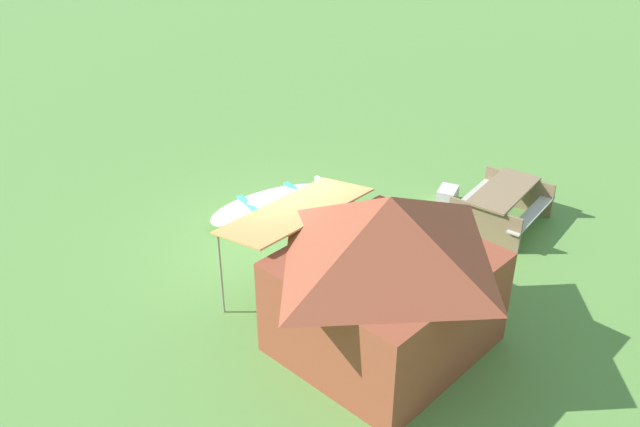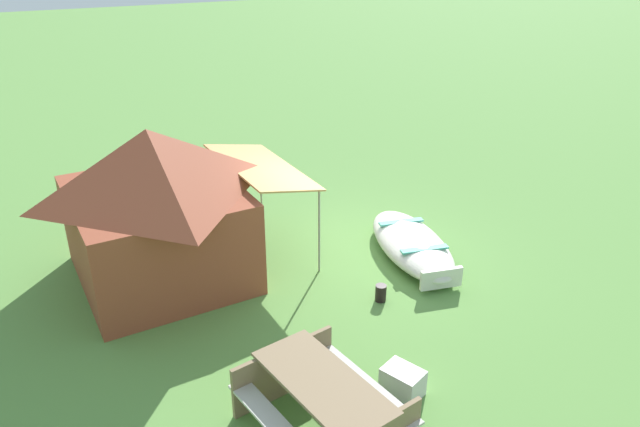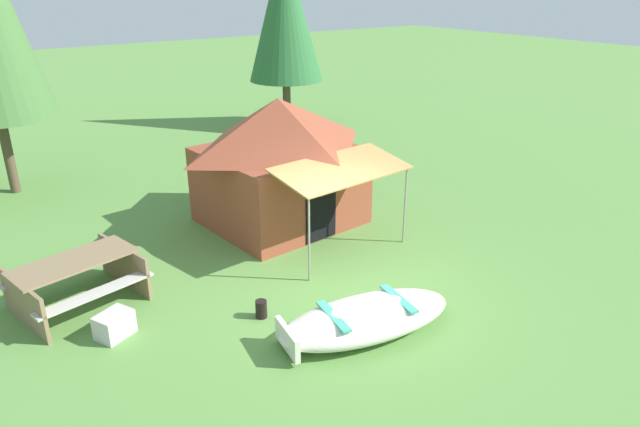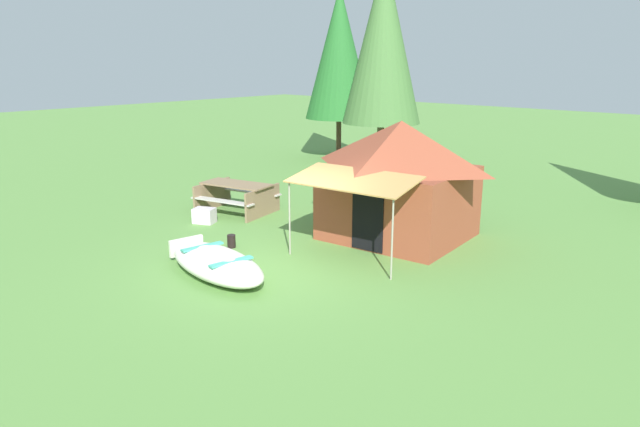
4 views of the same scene
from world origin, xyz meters
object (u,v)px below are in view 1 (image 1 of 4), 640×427
object	(u,v)px
beached_rowboat	(273,205)
picnic_table	(502,202)
canvas_cabin_tent	(386,272)
cooler_box	(447,196)
fuel_can	(352,215)

from	to	relation	value
beached_rowboat	picnic_table	size ratio (longest dim) A/B	1.35
beached_rowboat	picnic_table	world-z (taller)	picnic_table
canvas_cabin_tent	cooler_box	world-z (taller)	canvas_cabin_tent
beached_rowboat	fuel_can	bearing A→B (deg)	130.46
beached_rowboat	cooler_box	size ratio (longest dim) A/B	5.68
cooler_box	fuel_can	distance (m)	2.19
picnic_table	fuel_can	distance (m)	3.05
picnic_table	cooler_box	world-z (taller)	picnic_table
picnic_table	fuel_can	size ratio (longest dim) A/B	7.55
canvas_cabin_tent	picnic_table	bearing A→B (deg)	-167.03
cooler_box	picnic_table	bearing A→B (deg)	98.81
canvas_cabin_tent	picnic_table	xyz separation A→B (m)	(-4.49, -1.03, -0.89)
beached_rowboat	canvas_cabin_tent	bearing A→B (deg)	74.67
canvas_cabin_tent	fuel_can	xyz separation A→B (m)	(-2.26, -3.09, -1.25)
canvas_cabin_tent	fuel_can	world-z (taller)	canvas_cabin_tent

